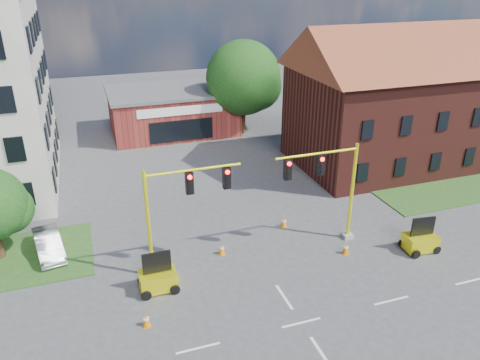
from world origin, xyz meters
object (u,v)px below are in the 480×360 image
Objects in this scene: pickup_white at (362,176)px; signal_mast_west at (179,207)px; trailer_west at (158,278)px; trailer_east at (420,241)px; signal_mast_east at (328,184)px.

signal_mast_west is at bearing 119.18° from pickup_white.
trailer_east is at bearing -5.29° from trailer_west.
trailer_west reaches higher than trailer_east.
pickup_white is at bearing 85.76° from trailer_east.
signal_mast_west is 1.17× the size of pickup_white.
signal_mast_west is at bearing 176.06° from trailer_east.
trailer_east is at bearing -10.75° from signal_mast_west.
signal_mast_east is (8.71, 0.00, 0.00)m from signal_mast_west.
trailer_east is 9.30m from pickup_white.
pickup_white is at bearing 44.18° from signal_mast_east.
trailer_east reaches higher than pickup_white.
trailer_east is (4.95, -2.59, -3.27)m from signal_mast_east.
trailer_east is 0.40× the size of pickup_white.
signal_mast_east is 10.85m from trailer_west.
signal_mast_east is at bearing 140.41° from pickup_white.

